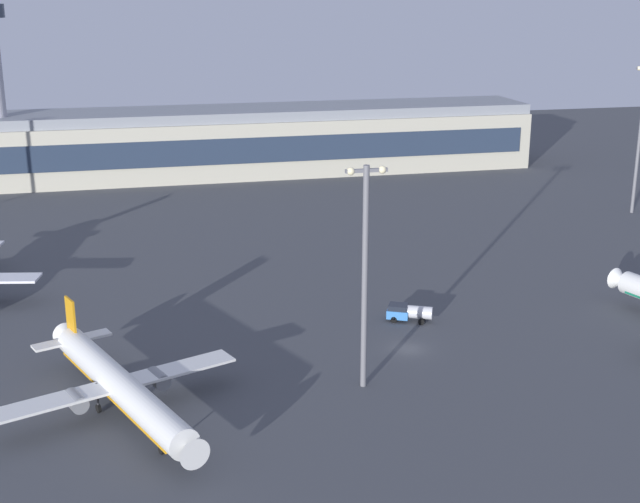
{
  "coord_description": "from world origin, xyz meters",
  "views": [
    {
      "loc": [
        -35.03,
        -98.44,
        44.87
      ],
      "look_at": [
        -4.23,
        32.16,
        4.0
      ],
      "focal_mm": 48.59,
      "sensor_mm": 36.0,
      "label": 1
    }
  ],
  "objects_px": {
    "fuel_truck": "(408,312)",
    "airplane_mid_apron": "(119,385)",
    "apron_light_west": "(640,131)",
    "apron_light_central": "(365,264)"
  },
  "relations": [
    {
      "from": "fuel_truck",
      "to": "airplane_mid_apron",
      "type": "bearing_deg",
      "value": 142.07
    },
    {
      "from": "airplane_mid_apron",
      "to": "apron_light_west",
      "type": "height_order",
      "value": "apron_light_west"
    },
    {
      "from": "airplane_mid_apron",
      "to": "apron_light_central",
      "type": "xyz_separation_m",
      "value": [
        27.91,
        0.68,
        11.59
      ]
    },
    {
      "from": "apron_light_west",
      "to": "fuel_truck",
      "type": "bearing_deg",
      "value": -143.85
    },
    {
      "from": "airplane_mid_apron",
      "to": "apron_light_central",
      "type": "height_order",
      "value": "apron_light_central"
    },
    {
      "from": "airplane_mid_apron",
      "to": "apron_light_west",
      "type": "distance_m",
      "value": 125.65
    },
    {
      "from": "airplane_mid_apron",
      "to": "fuel_truck",
      "type": "relative_size",
      "value": 5.21
    },
    {
      "from": "apron_light_west",
      "to": "apron_light_central",
      "type": "bearing_deg",
      "value": -139.39
    },
    {
      "from": "airplane_mid_apron",
      "to": "fuel_truck",
      "type": "distance_m",
      "value": 44.2
    },
    {
      "from": "airplane_mid_apron",
      "to": "apron_light_central",
      "type": "relative_size",
      "value": 1.3
    }
  ]
}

